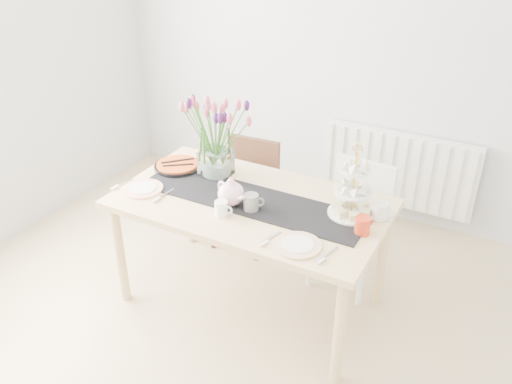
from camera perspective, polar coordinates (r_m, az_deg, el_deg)
The scene contains 16 objects.
room_shell at distance 2.36m, azimuth -9.15°, elevation 2.20°, with size 4.50×4.50×4.50m.
radiator at distance 4.36m, azimuth 14.68°, elevation 2.31°, with size 1.20×0.08×0.60m, color white.
dining_table at distance 3.24m, azimuth -0.58°, elevation -2.08°, with size 1.60×0.90×0.75m.
chair_brown at distance 3.99m, azimuth -0.74°, elevation 0.74°, with size 0.42×0.42×0.78m.
chair_white at distance 3.62m, azimuth 10.38°, elevation -2.41°, with size 0.44×0.44×0.84m.
table_runner at distance 3.20m, azimuth -0.58°, elevation -0.85°, with size 1.40×0.35×0.01m, color black.
tulip_vase at distance 3.35m, azimuth -4.40°, elevation 7.14°, with size 0.64×0.64×0.55m.
cake_stand at distance 3.05m, azimuth 10.13°, elevation -0.60°, with size 0.27×0.27×0.39m.
teapot at distance 3.12m, azimuth -2.65°, elevation -0.18°, with size 0.25×0.20×0.16m, color white, non-canonical shape.
cream_jug at distance 3.09m, azimuth 12.94°, elevation -1.91°, with size 0.10×0.10×0.10m, color white.
tart_tin at distance 3.60m, azimuth -8.26°, elevation 2.72°, with size 0.31×0.31×0.04m.
mug_grey at distance 3.08m, azimuth -0.53°, elevation -1.14°, with size 0.09×0.09×0.10m, color slate.
mug_white at distance 3.04m, azimuth -3.68°, elevation -1.75°, with size 0.08×0.08×0.09m, color white.
mug_orange at distance 2.93m, azimuth 11.14°, elevation -3.49°, with size 0.08×0.08×0.10m, color red.
plate_left at distance 3.38m, azimuth -11.83°, elevation 0.33°, with size 0.25×0.25×0.01m, color white.
plate_right at distance 2.81m, azimuth 4.42°, elevation -5.61°, with size 0.25×0.25×0.01m, color white.
Camera 1 is at (1.31, -1.65, 2.36)m, focal length 38.00 mm.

